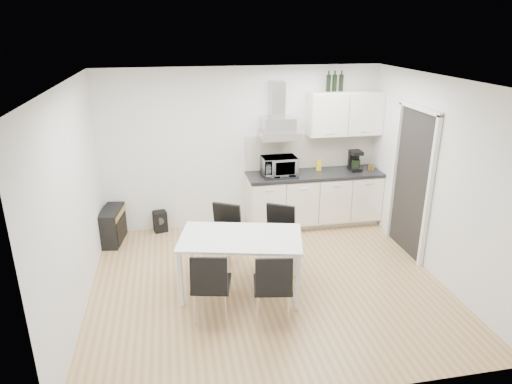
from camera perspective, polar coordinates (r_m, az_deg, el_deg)
The scene contains 15 objects.
ground at distance 6.11m, azimuth 1.39°, elevation -11.31°, with size 4.50×4.50×0.00m, color tan.
wall_back at distance 7.42m, azimuth -1.79°, elevation 5.44°, with size 4.50×0.10×2.60m, color white.
wall_front at distance 3.79m, azimuth 8.03°, elevation -10.01°, with size 4.50×0.10×2.60m, color white.
wall_left at distance 5.54m, azimuth -21.88°, elevation -1.29°, with size 0.10×4.00×2.60m, color white.
wall_right at distance 6.39m, azimuth 21.65°, elevation 1.51°, with size 0.10×4.00×2.60m, color white.
ceiling at distance 5.24m, azimuth 1.64°, elevation 13.71°, with size 4.50×4.50×0.00m, color white.
doorway at distance 6.89m, azimuth 18.75°, elevation 0.99°, with size 0.08×1.04×2.10m, color white.
kitchenette at distance 7.57m, azimuth 7.46°, elevation 1.88°, with size 2.22×0.64×2.52m.
dining_table at distance 5.64m, azimuth -1.92°, elevation -6.29°, with size 1.64×1.17×0.75m.
chair_far_left at distance 6.30m, azimuth -4.25°, elevation -5.76°, with size 0.44×0.50×0.88m, color black, non-canonical shape.
chair_far_right at distance 6.26m, azimuth 2.58°, elevation -5.91°, with size 0.44×0.50×0.88m, color black, non-canonical shape.
chair_near_left at distance 5.26m, azimuth -5.58°, elevation -11.46°, with size 0.44×0.50×0.88m, color black, non-canonical shape.
chair_near_right at distance 5.22m, azimuth 2.09°, elevation -11.64°, with size 0.44×0.50×0.88m, color black, non-canonical shape.
guitar_amp at distance 7.40m, azimuth -17.50°, elevation -4.01°, with size 0.37×0.68×0.54m.
floor_speaker at distance 7.61m, azimuth -11.89°, elevation -3.61°, with size 0.21×0.18×0.34m, color black.
Camera 1 is at (-1.12, -5.08, 3.20)m, focal length 32.00 mm.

